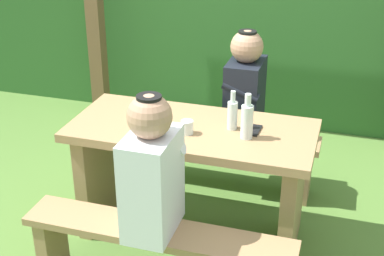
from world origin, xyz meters
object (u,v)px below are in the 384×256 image
object	(u,v)px
drinking_glass	(188,127)
bottle_center	(247,120)
person_black_coat	(245,89)
bottle_right	(152,116)
bottle_left	(232,114)
picnic_table	(192,162)
bench_far	(217,146)
bench_near	(158,248)
cell_phone	(254,130)
person_white_shirt	(152,171)

from	to	relation	value
drinking_glass	bottle_center	distance (m)	0.33
person_black_coat	bottle_right	bearing A→B (deg)	-118.74
bottle_left	bottle_right	bearing A→B (deg)	-160.93
picnic_table	bench_far	world-z (taller)	picnic_table
bench_near	cell_phone	distance (m)	0.84
picnic_table	bottle_center	world-z (taller)	bottle_center
picnic_table	bench_near	bearing A→B (deg)	-90.00
bench_near	bottle_left	bearing A→B (deg)	70.60
bench_near	bottle_center	size ratio (longest dim) A/B	5.45
bench_near	bottle_left	world-z (taller)	bottle_left
drinking_glass	bottle_right	world-z (taller)	bottle_right
bench_far	bottle_right	size ratio (longest dim) A/B	6.66
bench_near	cell_phone	xyz separation A→B (m)	(0.35, 0.64, 0.42)
bench_far	cell_phone	bearing A→B (deg)	-57.60
bench_near	bottle_right	bearing A→B (deg)	112.39
bottle_right	bench_near	bearing A→B (deg)	-67.61
person_black_coat	person_white_shirt	bearing A→B (deg)	-99.58
bench_far	bench_near	bearing A→B (deg)	-90.00
drinking_glass	bottle_left	distance (m)	0.26
person_white_shirt	bottle_right	world-z (taller)	person_white_shirt
bench_far	drinking_glass	distance (m)	0.82
person_black_coat	bottle_center	world-z (taller)	person_black_coat
drinking_glass	cell_phone	bearing A→B (deg)	22.19
bottle_center	cell_phone	world-z (taller)	bottle_center
bottle_left	bottle_center	xyz separation A→B (m)	(0.10, -0.09, 0.02)
bench_near	bottle_right	xyz separation A→B (m)	(-0.20, 0.49, 0.50)
picnic_table	cell_phone	world-z (taller)	cell_phone
bottle_right	cell_phone	bearing A→B (deg)	15.55
bench_far	bottle_left	size ratio (longest dim) A/B	6.15
person_black_coat	bottle_left	bearing A→B (deg)	-85.53
person_white_shirt	bench_near	bearing A→B (deg)	-10.15
person_black_coat	bottle_right	xyz separation A→B (m)	(-0.38, -0.70, 0.05)
bench_near	bottle_left	size ratio (longest dim) A/B	6.15
drinking_glass	bottle_left	bearing A→B (deg)	31.47
picnic_table	bench_near	xyz separation A→B (m)	(0.00, -0.59, -0.19)
person_black_coat	drinking_glass	size ratio (longest dim) A/B	9.36
picnic_table	bottle_center	size ratio (longest dim) A/B	5.45
bottle_right	bottle_center	bearing A→B (deg)	6.06
person_white_shirt	bottle_center	xyz separation A→B (m)	(0.34, 0.54, 0.07)
bench_near	bottle_center	world-z (taller)	bottle_center
bench_near	cell_phone	world-z (taller)	cell_phone
bottle_left	bottle_center	world-z (taller)	bottle_center
bench_far	person_black_coat	bearing A→B (deg)	-1.05
cell_phone	picnic_table	bearing A→B (deg)	-169.63
drinking_glass	bottle_center	size ratio (longest dim) A/B	0.30
bottle_left	cell_phone	bearing A→B (deg)	2.63
bench_far	bottle_center	world-z (taller)	bottle_center
bottle_right	bottle_center	xyz separation A→B (m)	(0.53, 0.06, 0.02)
bench_far	bottle_left	xyz separation A→B (m)	(0.22, -0.55, 0.51)
bench_near	person_black_coat	bearing A→B (deg)	81.32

